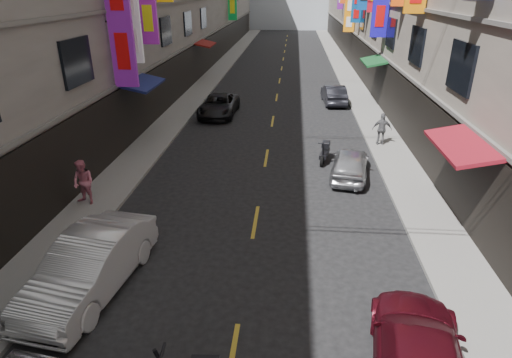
% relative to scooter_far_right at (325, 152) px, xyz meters
% --- Properties ---
extents(sidewalk_left, '(2.00, 90.00, 0.12)m').
position_rel_scooter_far_right_xyz_m(sidewalk_left, '(-8.69, 18.18, -0.38)').
color(sidewalk_left, slate).
rests_on(sidewalk_left, ground).
extents(sidewalk_right, '(2.00, 90.00, 0.12)m').
position_rel_scooter_far_right_xyz_m(sidewalk_right, '(3.31, 18.18, -0.38)').
color(sidewalk_right, slate).
rests_on(sidewalk_right, ground).
extents(street_awnings, '(13.99, 35.20, 0.41)m').
position_rel_scooter_far_right_xyz_m(street_awnings, '(-3.95, 2.18, 2.56)').
color(street_awnings, '#144913').
rests_on(street_awnings, ground).
extents(lane_markings, '(0.12, 80.20, 0.01)m').
position_rel_scooter_far_right_xyz_m(lane_markings, '(-2.69, 15.18, -0.44)').
color(lane_markings, gold).
rests_on(lane_markings, ground).
extents(scooter_far_right, '(0.66, 1.78, 1.14)m').
position_rel_scooter_far_right_xyz_m(scooter_far_right, '(0.00, 0.00, 0.00)').
color(scooter_far_right, black).
rests_on(scooter_far_right, ground).
extents(car_left_mid, '(2.25, 4.85, 1.54)m').
position_rel_scooter_far_right_xyz_m(car_left_mid, '(-6.66, -9.74, 0.33)').
color(car_left_mid, silver).
rests_on(car_left_mid, ground).
extents(car_left_far, '(2.20, 4.57, 1.25)m').
position_rel_scooter_far_right_xyz_m(car_left_far, '(-6.09, 7.20, 0.18)').
color(car_left_far, black).
rests_on(car_left_far, ground).
extents(car_right_near, '(2.53, 4.73, 1.30)m').
position_rel_scooter_far_right_xyz_m(car_right_near, '(1.11, -12.01, 0.21)').
color(car_right_near, '#560E1B').
rests_on(car_right_near, ground).
extents(car_right_mid, '(2.06, 3.83, 1.24)m').
position_rel_scooter_far_right_xyz_m(car_right_mid, '(0.93, -1.70, 0.18)').
color(car_right_mid, '#B2B3B7').
rests_on(car_right_mid, ground).
extents(car_right_far, '(1.60, 3.94, 1.27)m').
position_rel_scooter_far_right_xyz_m(car_right_far, '(1.25, 10.78, 0.19)').
color(car_right_far, '#23232A').
rests_on(car_right_far, ground).
extents(pedestrian_lfar, '(0.94, 0.77, 1.67)m').
position_rel_scooter_far_right_xyz_m(pedestrian_lfar, '(-8.94, -5.20, 0.51)').
color(pedestrian_lfar, '#DA738A').
rests_on(pedestrian_lfar, sidewalk_left).
extents(pedestrian_rfar, '(0.98, 0.61, 1.60)m').
position_rel_scooter_far_right_xyz_m(pedestrian_rfar, '(2.91, 2.21, 0.48)').
color(pedestrian_rfar, '#5A5A5C').
rests_on(pedestrian_rfar, sidewalk_right).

